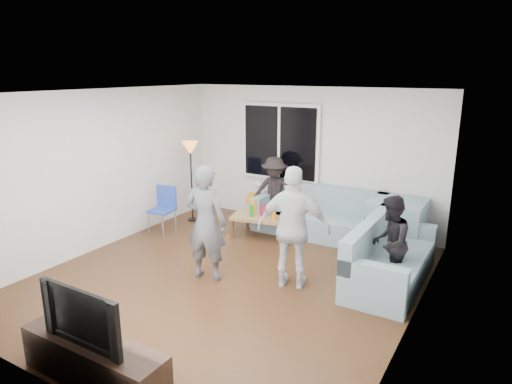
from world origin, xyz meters
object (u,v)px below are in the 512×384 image
Objects in this scene: sofa_back_section at (318,212)px; player_right at (294,228)px; tv_console at (94,361)px; floor_lamp at (192,182)px; player_left at (206,223)px; side_chair at (162,211)px; coffee_table at (264,226)px; television at (89,313)px; spectator_right at (390,243)px; sofa_right_section at (392,254)px; spectator_back at (274,192)px.

player_right is (0.50, -2.03, 0.42)m from sofa_back_section.
tv_console is (-0.74, -2.74, -0.62)m from player_right.
floor_lamp is 0.95× the size of player_left.
coffee_table is at bearing 17.41° from side_chair.
television is (0.00, 0.00, 0.51)m from tv_console.
player_right is at bearing -173.04° from player_left.
television is (-1.86, -3.38, 0.08)m from spectator_right.
spectator_back is (-2.53, 1.25, 0.24)m from sofa_right_section.
television is at bearing -62.71° from floor_lamp.
player_right reaches higher than spectator_right.
side_chair is 0.87× the size of television.
coffee_table is 2.58m from spectator_right.
coffee_table is 0.78m from spectator_back.
sofa_back_section is at bearing -21.63° from spectator_back.
player_right reaches higher than spectator_back.
side_chair is at bearing 92.16° from sofa_right_section.
floor_lamp is 0.93× the size of player_right.
television is at bearing -101.85° from spectator_back.
sofa_back_section is 1.15× the size of sofa_right_section.
floor_lamp is (-1.67, 0.08, 0.58)m from coffee_table.
sofa_right_section is at bearing -6.02° from side_chair.
coffee_table is at bearing -143.51° from sofa_back_section.
player_left reaches higher than sofa_right_section.
floor_lamp is 1.63m from spectator_back.
player_left is 1.23m from player_right.
floor_lamp is (0.00, 0.88, 0.35)m from side_chair.
side_chair is 0.52× the size of player_left.
coffee_table is 1.77m from floor_lamp.
player_left is 2.48m from tv_console.
player_left is 2.51m from spectator_right.
player_right is at bearing -76.15° from sofa_back_section.
coffee_table is at bearing 74.99° from sofa_right_section.
player_left reaches higher than sofa_back_section.
sofa_back_section is 1.78× the size of spectator_right.
player_left is at bearing -38.39° from side_chair.
sofa_right_section is at bearing -36.87° from sofa_back_section.
player_left is 1.28× the size of spectator_right.
tv_console is at bearing 180.00° from television.
floor_lamp is 3.32m from player_right.
coffee_table is at bearing 97.32° from television.
sofa_right_section is 2.33× the size of side_chair.
player_left is at bearing 100.27° from tv_console.
sofa_back_section reaches higher than coffee_table.
player_right is at bearing -48.65° from coffee_table.
coffee_table is 0.69× the size of tv_console.
tv_console is at bearing -82.68° from coffee_table.
coffee_table is 0.85× the size of spectator_right.
player_left is (0.11, -1.83, 0.63)m from coffee_table.
spectator_back is at bearing 97.87° from television.
player_right is 2.49m from spectator_back.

